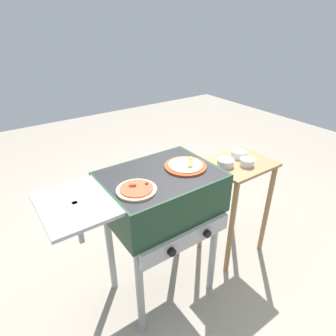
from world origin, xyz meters
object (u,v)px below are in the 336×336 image
Objects in this scene: pizza_pepperoni at (136,189)px; topping_bowl_far at (239,154)px; pizza_cheese at (186,166)px; topping_bowl_near at (247,162)px; prep_table at (237,190)px; grill at (159,197)px; topping_bowl_middle at (226,163)px.

topping_bowl_far is at bearing 8.98° from pizza_pepperoni.
pizza_cheese reaches higher than topping_bowl_near.
pizza_cheese is 0.31× the size of prep_table.
grill is 0.73m from topping_bowl_far.
topping_bowl_middle is (-0.18, -0.04, 0.00)m from topping_bowl_far.
pizza_cheese is at bearing -177.83° from prep_table.
topping_bowl_middle is (0.73, 0.10, -0.11)m from pizza_pepperoni.
pizza_cheese is 0.36m from pizza_pepperoni.
topping_bowl_near and topping_bowl_far have the same top height.
pizza_cheese is at bearing 176.15° from topping_bowl_near.
topping_bowl_far is at bearing 5.55° from grill.
pizza_pepperoni is at bearing -158.06° from grill.
grill is 9.98× the size of topping_bowl_near.
topping_bowl_near is at bearing -89.33° from prep_table.
prep_table is at bearing -11.42° from topping_bowl_middle.
pizza_pepperoni reaches higher than grill.
grill is 8.52× the size of topping_bowl_middle.
pizza_pepperoni is (-0.36, -0.06, -0.00)m from pizza_cheese.
grill is at bearing -179.63° from prep_table.
grill is at bearing -176.98° from topping_bowl_middle.
topping_bowl_far and topping_bowl_middle have the same top height.
topping_bowl_near is at bearing -3.85° from pizza_cheese.
pizza_pepperoni is 0.75m from topping_bowl_middle.
topping_bowl_middle is at bearing 168.58° from prep_table.
pizza_pepperoni reaches higher than topping_bowl_middle.
pizza_pepperoni is 0.93m from prep_table.
prep_table is 8.10× the size of topping_bowl_near.
pizza_pepperoni is 0.26× the size of prep_table.
pizza_pepperoni is 1.79× the size of topping_bowl_middle.
topping_bowl_far reaches higher than prep_table.
pizza_cheese reaches higher than prep_table.
topping_bowl_far is 0.18m from topping_bowl_middle.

